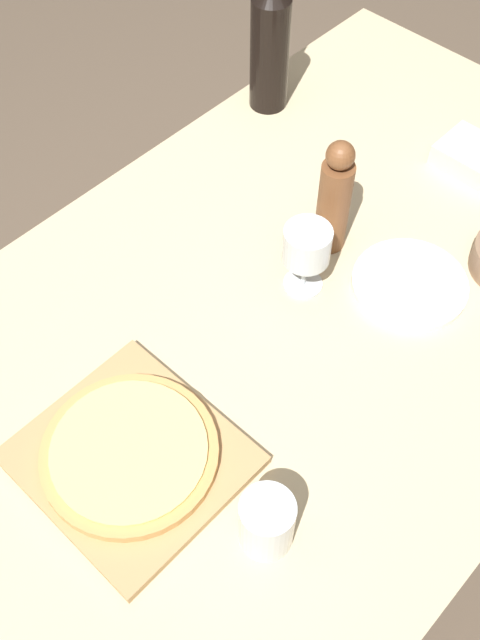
# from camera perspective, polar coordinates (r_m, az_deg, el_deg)

# --- Properties ---
(ground_plane) EXTENTS (12.00, 12.00, 0.00)m
(ground_plane) POSITION_cam_1_polar(r_m,az_deg,el_deg) (1.95, 2.23, -12.40)
(ground_plane) COLOR brown
(dining_table) EXTENTS (0.99, 1.74, 0.72)m
(dining_table) POSITION_cam_1_polar(r_m,az_deg,el_deg) (1.38, 3.07, -1.62)
(dining_table) COLOR #CCB78E
(dining_table) RESTS_ON ground_plane
(cutting_board) EXTENTS (0.32, 0.29, 0.02)m
(cutting_board) POSITION_cam_1_polar(r_m,az_deg,el_deg) (1.18, -8.30, -10.37)
(cutting_board) COLOR tan
(cutting_board) RESTS_ON dining_table
(pizza) EXTENTS (0.27, 0.27, 0.02)m
(pizza) POSITION_cam_1_polar(r_m,az_deg,el_deg) (1.17, -8.42, -9.94)
(pizza) COLOR tan
(pizza) RESTS_ON cutting_board
(wine_bottle) EXTENTS (0.08, 0.08, 0.38)m
(wine_bottle) POSITION_cam_1_polar(r_m,az_deg,el_deg) (1.65, 2.30, 20.30)
(wine_bottle) COLOR black
(wine_bottle) RESTS_ON dining_table
(pepper_mill) EXTENTS (0.06, 0.06, 0.24)m
(pepper_mill) POSITION_cam_1_polar(r_m,az_deg,el_deg) (1.36, 7.20, 9.13)
(pepper_mill) COLOR brown
(pepper_mill) RESTS_ON dining_table
(wine_glass) EXTENTS (0.08, 0.08, 0.14)m
(wine_glass) POSITION_cam_1_polar(r_m,az_deg,el_deg) (1.29, 5.12, 5.54)
(wine_glass) COLOR silver
(wine_glass) RESTS_ON dining_table
(drinking_tumbler) EXTENTS (0.08, 0.08, 0.10)m
(drinking_tumbler) POSITION_cam_1_polar(r_m,az_deg,el_deg) (1.09, 2.05, -15.15)
(drinking_tumbler) COLOR silver
(drinking_tumbler) RESTS_ON dining_table
(dinner_plate) EXTENTS (0.21, 0.21, 0.01)m
(dinner_plate) POSITION_cam_1_polar(r_m,az_deg,el_deg) (1.39, 12.80, 2.70)
(dinner_plate) COLOR white
(dinner_plate) RESTS_ON dining_table
(food_container) EXTENTS (0.16, 0.11, 0.05)m
(food_container) POSITION_cam_1_polar(r_m,az_deg,el_deg) (1.64, 17.58, 11.64)
(food_container) COLOR beige
(food_container) RESTS_ON dining_table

